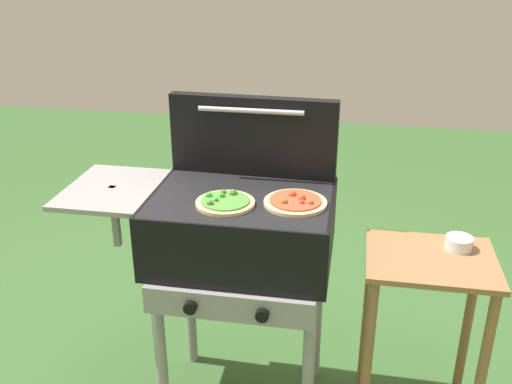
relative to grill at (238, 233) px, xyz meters
The scene contains 6 objects.
grill is the anchor object (origin of this frame).
grill_lid_open 0.37m from the grill, 86.33° to the left, with size 0.63×0.09×0.30m.
pizza_veggie 0.17m from the grill, 111.67° to the right, with size 0.20×0.20×0.04m.
pizza_pepperoni 0.26m from the grill, ahead, with size 0.21×0.21×0.04m.
prep_table 0.71m from the grill, ahead, with size 0.44×0.36×0.72m.
topping_bowl_near 0.78m from the grill, ahead, with size 0.09×0.09×0.04m.
Camera 1 is at (0.37, -1.80, 1.71)m, focal length 40.44 mm.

